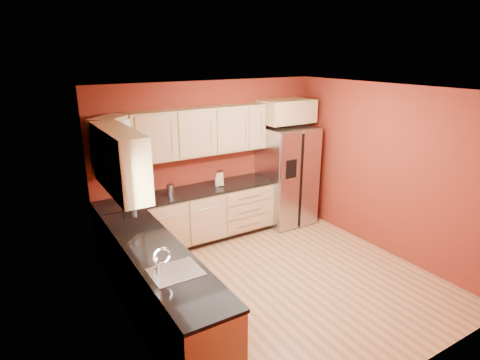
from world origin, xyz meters
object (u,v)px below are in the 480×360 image
object	(u,v)px
refrigerator	(286,176)
soap_dispenser	(217,181)
canister_left	(170,190)
knife_block	(219,179)
wine_bottle_a	(149,187)

from	to	relation	value
refrigerator	soap_dispenser	size ratio (longest dim) A/B	9.36
canister_left	knife_block	bearing A→B (deg)	3.19
knife_block	soap_dispenser	bearing A→B (deg)	-149.65
refrigerator	soap_dispenser	distance (m)	1.41
refrigerator	canister_left	distance (m)	2.23
refrigerator	knife_block	world-z (taller)	refrigerator
refrigerator	wine_bottle_a	distance (m)	2.54
wine_bottle_a	knife_block	xyz separation A→B (m)	(1.18, -0.03, -0.07)
wine_bottle_a	knife_block	size ratio (longest dim) A/B	1.62
canister_left	wine_bottle_a	size ratio (longest dim) A/B	0.50
wine_bottle_a	soap_dispenser	bearing A→B (deg)	-2.58
knife_block	canister_left	bearing A→B (deg)	-163.73
knife_block	wine_bottle_a	bearing A→B (deg)	-168.52
wine_bottle_a	soap_dispenser	world-z (taller)	wine_bottle_a
soap_dispenser	wine_bottle_a	bearing A→B (deg)	177.42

